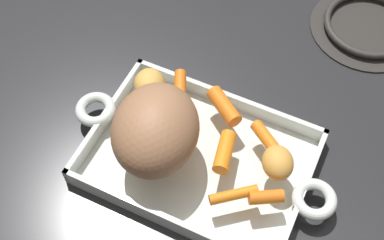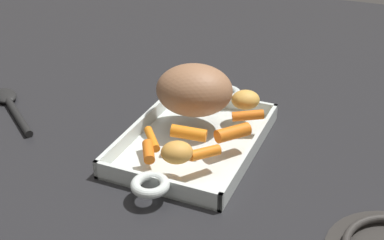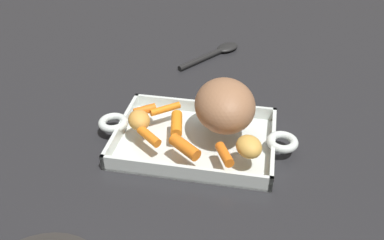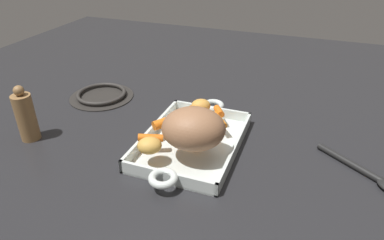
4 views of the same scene
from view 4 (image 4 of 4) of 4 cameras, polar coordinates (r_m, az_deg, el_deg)
name	(u,v)px [view 4 (image 4 of 4)]	position (r m, az deg, el deg)	size (l,w,h in m)	color
ground_plane	(192,145)	(0.85, 0.08, -4.25)	(2.13, 2.13, 0.00)	#232326
roasting_dish	(192,142)	(0.84, 0.08, -3.67)	(0.40, 0.22, 0.04)	silver
pork_roast	(194,129)	(0.75, 0.26, -1.46)	(0.14, 0.12, 0.10)	#956646
baby_carrot_southeast	(184,111)	(0.91, -1.30, 1.43)	(0.02, 0.02, 0.05)	orange
baby_carrot_southwest	(195,122)	(0.85, 0.59, -0.25)	(0.02, 0.02, 0.06)	orange
baby_carrot_long	(151,138)	(0.80, -6.92, -2.97)	(0.02, 0.02, 0.06)	orange
baby_carrot_center_right	(220,120)	(0.87, 4.65, 0.03)	(0.01, 0.01, 0.07)	orange
baby_carrot_northwest	(219,111)	(0.91, 4.50, 1.47)	(0.02, 0.02, 0.05)	orange
baby_carrot_center_left	(165,122)	(0.85, -4.51, -0.37)	(0.02, 0.02, 0.06)	orange
potato_golden_large	(201,106)	(0.91, 1.48, 2.40)	(0.04, 0.05, 0.04)	gold
potato_corner	(150,146)	(0.76, -7.10, -4.25)	(0.05, 0.05, 0.04)	gold
stove_burner_rear	(102,95)	(1.12, -14.84, 4.08)	(0.20, 0.20, 0.02)	#282623
serving_spoon	(375,177)	(0.83, 28.25, -8.43)	(0.15, 0.20, 0.02)	black
pepper_mill	(26,116)	(0.94, -25.99, 0.59)	(0.05, 0.05, 0.15)	olive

